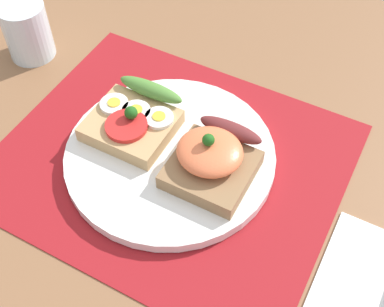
# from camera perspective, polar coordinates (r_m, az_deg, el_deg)

# --- Properties ---
(ground_plane) EXTENTS (1.20, 0.90, 0.03)m
(ground_plane) POSITION_cam_1_polar(r_m,az_deg,el_deg) (0.63, -2.40, -1.70)
(ground_plane) COLOR brown
(placemat) EXTENTS (0.41, 0.34, 0.00)m
(placemat) POSITION_cam_1_polar(r_m,az_deg,el_deg) (0.62, -2.45, -0.73)
(placemat) COLOR maroon
(placemat) RESTS_ON ground_plane
(plate) EXTENTS (0.25, 0.25, 0.01)m
(plate) POSITION_cam_1_polar(r_m,az_deg,el_deg) (0.61, -2.48, -0.24)
(plate) COLOR white
(plate) RESTS_ON placemat
(sandwich_egg_tomato) EXTENTS (0.10, 0.10, 0.04)m
(sandwich_egg_tomato) POSITION_cam_1_polar(r_m,az_deg,el_deg) (0.62, -6.54, 3.87)
(sandwich_egg_tomato) COLOR tan
(sandwich_egg_tomato) RESTS_ON plate
(sandwich_salmon) EXTENTS (0.09, 0.11, 0.06)m
(sandwich_salmon) POSITION_cam_1_polar(r_m,az_deg,el_deg) (0.57, 2.28, -0.61)
(sandwich_salmon) COLOR #926D48
(sandwich_salmon) RESTS_ON plate
(drinking_glass) EXTENTS (0.06, 0.06, 0.08)m
(drinking_glass) POSITION_cam_1_polar(r_m,az_deg,el_deg) (0.77, -18.07, 12.98)
(drinking_glass) COLOR silver
(drinking_glass) RESTS_ON ground_plane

